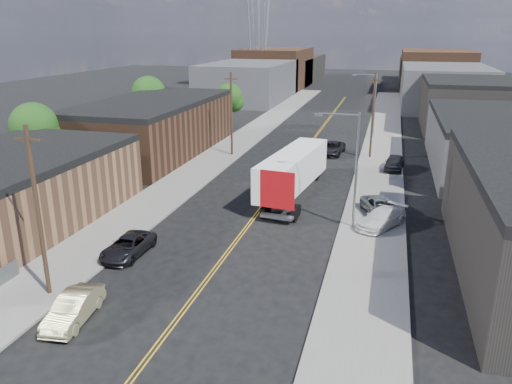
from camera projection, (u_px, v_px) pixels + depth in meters
The scene contains 29 objects.
ground at pixel (316, 135), 72.92m from camera, with size 260.00×260.00×0.00m, color black.
centerline at pixel (298, 160), 59.15m from camera, with size 0.32×120.00×0.01m, color gold.
sidewalk_left at pixel (222, 154), 61.47m from camera, with size 5.00×140.00×0.15m, color slate.
sidewalk_right at pixel (380, 164), 56.79m from camera, with size 5.00×140.00×0.15m, color slate.
warehouse_tan at pixel (1, 194), 37.92m from camera, with size 12.00×22.00×5.60m.
warehouse_brown at pixel (154, 126), 61.64m from camera, with size 12.00×26.00×6.60m.
industrial_right_b at pixel (501, 143), 53.71m from camera, with size 14.00×24.00×6.10m.
industrial_right_c at pixel (470, 103), 77.35m from camera, with size 14.00×22.00×7.60m.
skyline_left_a at pixel (250, 81), 108.75m from camera, with size 16.00×30.00×8.00m, color #39393B.
skyline_right_a at pixel (443, 86), 98.90m from camera, with size 16.00×30.00×8.00m, color #39393B.
skyline_left_b at pixel (275, 68), 131.40m from camera, with size 16.00×26.00×10.00m, color #452A1B.
skyline_right_b at pixel (435, 71), 121.55m from camera, with size 16.00×26.00×10.00m, color #452A1B.
skyline_left_c at pixel (290, 69), 150.23m from camera, with size 16.00×40.00×7.00m, color black.
skyline_right_c at pixel (429, 71), 140.38m from camera, with size 16.00×40.00×7.00m, color black.
streetlight_near at pixel (351, 161), 37.26m from camera, with size 3.39×0.25×9.00m.
streetlight_far at pixel (372, 100), 69.40m from camera, with size 3.39×0.25×9.00m.
utility_pole_left_near at pixel (38, 212), 27.43m from camera, with size 1.60×0.26×10.00m.
utility_pole_left_far at pixel (231, 114), 59.58m from camera, with size 1.60×0.26×10.00m.
utility_pole_right at pixel (373, 115), 58.29m from camera, with size 1.60×0.26×10.00m.
tree_left_near at pixel (35, 130), 49.66m from camera, with size 4.85×4.76×7.91m.
tree_left_mid at pixel (149, 96), 72.53m from camera, with size 5.10×5.04×8.37m.
tree_left_far at pixel (229, 99), 76.78m from camera, with size 4.35×4.20×6.97m.
semi_truck at pixel (296, 168), 46.37m from camera, with size 4.39×16.81×4.33m.
car_left_b at pixel (74, 308), 26.22m from camera, with size 1.57×4.49×1.48m, color tan.
car_left_c at pixel (128, 246), 33.89m from camera, with size 2.23×4.84×1.35m, color black.
car_right_lot_a at pixel (381, 207), 40.80m from camera, with size 2.33×5.05×1.40m, color gray.
car_right_lot_b at pixel (381, 218), 38.39m from camera, with size 2.01×4.95×1.44m, color silver.
car_right_lot_c at pixel (394, 163), 54.19m from camera, with size 1.86×4.62×1.57m, color black.
car_ahead_truck at pixel (332, 148), 61.49m from camera, with size 2.54×5.51×1.53m, color black.
Camera 1 is at (10.07, -11.75, 14.69)m, focal length 35.00 mm.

